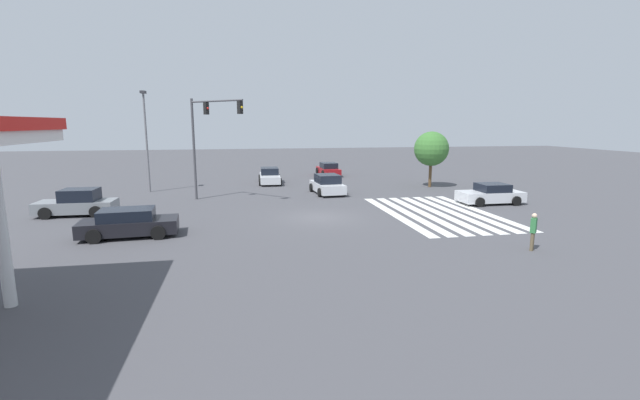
# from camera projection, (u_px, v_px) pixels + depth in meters

# --- Properties ---
(ground_plane) EXTENTS (143.24, 143.24, 0.00)m
(ground_plane) POSITION_uv_depth(u_px,v_px,m) (320.00, 217.00, 25.49)
(ground_plane) COLOR #47474C
(crosswalk_markings) EXTENTS (11.30, 6.30, 0.01)m
(crosswalk_markings) POSITION_uv_depth(u_px,v_px,m) (438.00, 213.00, 26.85)
(crosswalk_markings) COLOR silver
(crosswalk_markings) RESTS_ON ground_plane
(traffic_signal_mast) EXTENTS (3.68, 3.68, 7.28)m
(traffic_signal_mast) POSITION_uv_depth(u_px,v_px,m) (206.00, 130.00, 29.99)
(traffic_signal_mast) COLOR #47474C
(traffic_signal_mast) RESTS_ON ground_plane
(car_0) EXTENTS (4.90, 2.17, 1.44)m
(car_0) POSITION_uv_depth(u_px,v_px,m) (270.00, 176.00, 40.04)
(car_0) COLOR silver
(car_0) RESTS_ON ground_plane
(car_1) EXTENTS (2.26, 4.38, 1.41)m
(car_1) POSITION_uv_depth(u_px,v_px,m) (491.00, 194.00, 29.79)
(car_1) COLOR silver
(car_1) RESTS_ON ground_plane
(car_2) EXTENTS (2.41, 4.70, 1.40)m
(car_2) POSITION_uv_depth(u_px,v_px,m) (129.00, 223.00, 21.07)
(car_2) COLOR black
(car_2) RESTS_ON ground_plane
(car_3) EXTENTS (4.40, 2.40, 1.55)m
(car_3) POSITION_uv_depth(u_px,v_px,m) (327.00, 185.00, 34.01)
(car_3) COLOR silver
(car_3) RESTS_ON ground_plane
(car_4) EXTENTS (4.42, 2.16, 1.40)m
(car_4) POSITION_uv_depth(u_px,v_px,m) (328.00, 169.00, 45.96)
(car_4) COLOR maroon
(car_4) RESTS_ON ground_plane
(car_5) EXTENTS (2.20, 4.51, 1.62)m
(car_5) POSITION_uv_depth(u_px,v_px,m) (77.00, 203.00, 26.00)
(car_5) COLOR gray
(car_5) RESTS_ON ground_plane
(pedestrian) EXTENTS (0.41, 0.41, 1.68)m
(pedestrian) POSITION_uv_depth(u_px,v_px,m) (533.00, 230.00, 18.72)
(pedestrian) COLOR brown
(pedestrian) RESTS_ON ground_plane
(street_light_pole_a) EXTENTS (0.80, 0.36, 8.06)m
(street_light_pole_a) POSITION_uv_depth(u_px,v_px,m) (146.00, 132.00, 34.16)
(street_light_pole_a) COLOR slate
(street_light_pole_a) RESTS_ON ground_plane
(tree_corner_a) EXTENTS (2.99, 2.99, 4.85)m
(tree_corner_a) POSITION_uv_depth(u_px,v_px,m) (431.00, 149.00, 37.17)
(tree_corner_a) COLOR brown
(tree_corner_a) RESTS_ON ground_plane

